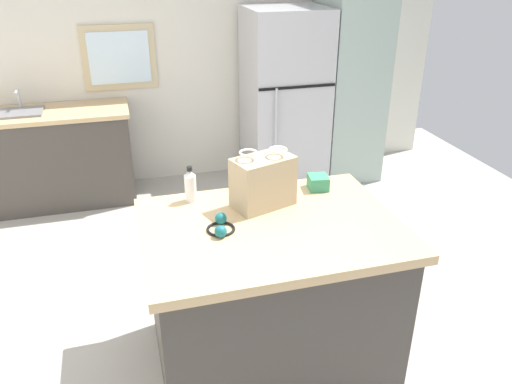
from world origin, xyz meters
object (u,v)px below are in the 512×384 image
(refrigerator, at_px, (284,99))
(ear_defenders, at_px, (221,226))
(tall_cabinet, at_px, (350,70))
(bottle, at_px, (190,186))
(shopping_bag, at_px, (263,182))
(kitchen_island, at_px, (270,293))
(small_box, at_px, (318,182))

(refrigerator, bearing_deg, ear_defenders, -115.55)
(tall_cabinet, relative_size, bottle, 10.40)
(bottle, bearing_deg, ear_defenders, -75.90)
(bottle, xyz_separation_m, ear_defenders, (0.09, -0.38, -0.07))
(tall_cabinet, height_order, shopping_bag, tall_cabinet)
(refrigerator, xyz_separation_m, tall_cabinet, (0.69, 0.00, 0.25))
(shopping_bag, distance_m, bottle, 0.42)
(tall_cabinet, bearing_deg, ear_defenders, -127.34)
(tall_cabinet, distance_m, bottle, 2.81)
(kitchen_island, distance_m, shopping_bag, 0.64)
(shopping_bag, bearing_deg, tall_cabinet, 54.81)
(small_box, bearing_deg, kitchen_island, -139.27)
(ear_defenders, bearing_deg, bottle, 104.10)
(refrigerator, height_order, tall_cabinet, tall_cabinet)
(small_box, bearing_deg, bottle, 176.73)
(kitchen_island, height_order, shopping_bag, shopping_bag)
(tall_cabinet, xyz_separation_m, bottle, (-1.93, -2.03, -0.11))
(refrigerator, xyz_separation_m, bottle, (-1.25, -2.03, 0.13))
(kitchen_island, height_order, tall_cabinet, tall_cabinet)
(bottle, relative_size, ear_defenders, 1.08)
(refrigerator, distance_m, bottle, 2.39)
(kitchen_island, relative_size, refrigerator, 0.79)
(shopping_bag, distance_m, ear_defenders, 0.38)
(kitchen_island, relative_size, bottle, 6.39)
(refrigerator, height_order, bottle, refrigerator)
(shopping_bag, bearing_deg, small_box, 17.52)
(ear_defenders, bearing_deg, tall_cabinet, 52.66)
(shopping_bag, distance_m, small_box, 0.41)
(small_box, distance_m, ear_defenders, 0.75)
(kitchen_island, xyz_separation_m, ear_defenders, (-0.27, 0.01, 0.47))
(tall_cabinet, relative_size, small_box, 18.18)
(refrigerator, relative_size, bottle, 8.09)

